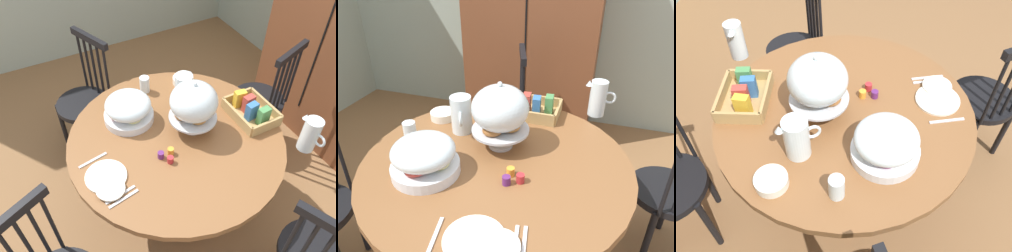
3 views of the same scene
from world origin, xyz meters
The scene contains 19 objects.
ground_plane centered at (0.00, 0.00, 0.00)m, with size 10.00×10.00×0.00m, color brown.
dining_table centered at (-0.13, -0.07, 0.54)m, with size 1.26×1.26×0.74m.
windsor_chair_facing_door centered at (0.24, -0.92, 0.45)m, with size 0.44×0.44×0.97m.
windsor_chair_far_side centered at (0.72, 0.29, 0.45)m, with size 0.44×0.44×0.97m.
pastry_stand_with_dome centered at (-0.15, 0.05, 0.94)m, with size 0.28×0.28×0.34m.
fruit_platter_covered centered at (-0.39, -0.25, 0.83)m, with size 0.30×0.30×0.18m.
orange_juice_pitcher centered at (-0.39, 0.12, 0.83)m, with size 0.11×0.19×0.20m.
milk_pitcher centered at (0.28, 0.53, 0.83)m, with size 0.18×0.09×0.21m.
cereal_basket centered at (-0.08, 0.42, 0.78)m, with size 0.32×0.24×0.12m.
china_plate_large centered at (-0.05, -0.53, 0.75)m, with size 0.22×0.22×0.01m, color white.
china_plate_small centered at (0.04, -0.54, 0.76)m, with size 0.15×0.15×0.01m, color white.
cereal_bowl centered at (-0.56, 0.21, 0.76)m, with size 0.14×0.14×0.04m, color white.
drinking_glass centered at (-0.60, -0.05, 0.80)m, with size 0.06×0.06×0.11m, color silver.
jam_jar_strawberry centered at (0.02, -0.19, 0.76)m, with size 0.04×0.04×0.04m, color #B7282D.
jam_jar_apricot centered at (-0.03, -0.16, 0.76)m, with size 0.04×0.04×0.04m, color orange.
jam_jar_grape centered at (-0.03, -0.22, 0.76)m, with size 0.04×0.04×0.04m, color #5B2366.
table_knife centered at (0.09, -0.51, 0.74)m, with size 0.17×0.01×0.01m, color silver.
dinner_fork centered at (0.12, -0.50, 0.74)m, with size 0.17×0.01×0.01m, color silver.
soup_spoon centered at (-0.19, -0.56, 0.74)m, with size 0.17×0.01×0.01m, color silver.
Camera 3 is at (-1.30, -0.11, 1.98)m, focal length 37.41 mm.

